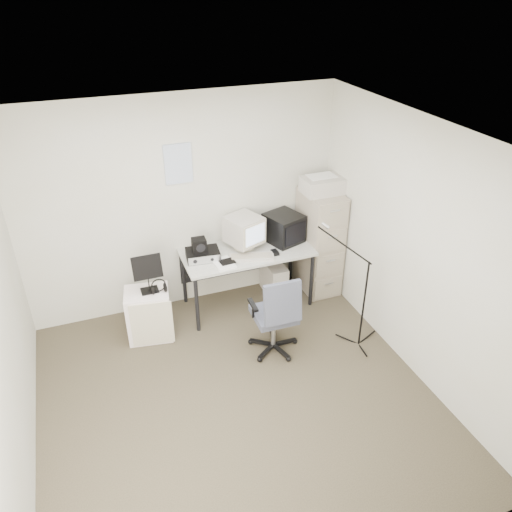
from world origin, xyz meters
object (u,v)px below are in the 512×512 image
object	(u,v)px
filing_cabinet	(319,242)
office_chair	(274,313)
desk	(247,278)
side_cart	(149,314)

from	to	relation	value
filing_cabinet	office_chair	distance (m)	1.36
desk	office_chair	bearing A→B (deg)	-92.08
desk	office_chair	world-z (taller)	office_chair
office_chair	side_cart	size ratio (longest dim) A/B	1.64
filing_cabinet	desk	bearing A→B (deg)	-178.19
filing_cabinet	office_chair	size ratio (longest dim) A/B	1.37
filing_cabinet	side_cart	distance (m)	2.21
filing_cabinet	desk	distance (m)	0.99
filing_cabinet	office_chair	xyz separation A→B (m)	(-0.98, -0.92, -0.18)
desk	side_cart	world-z (taller)	desk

